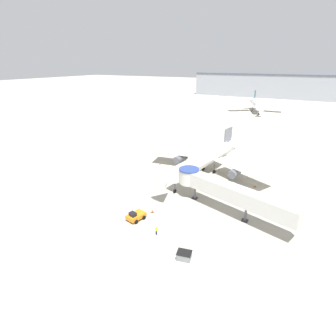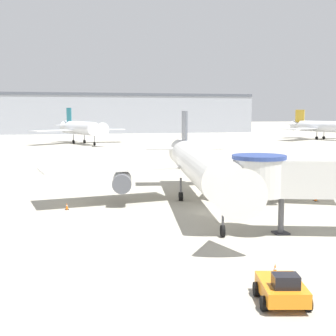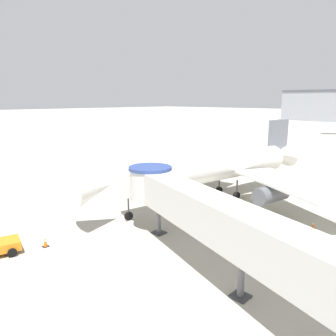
{
  "view_description": "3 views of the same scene",
  "coord_description": "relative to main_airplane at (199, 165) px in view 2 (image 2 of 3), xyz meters",
  "views": [
    {
      "loc": [
        20.41,
        -52.84,
        25.82
      ],
      "look_at": [
        -5.92,
        -3.88,
        3.26
      ],
      "focal_mm": 28.0,
      "sensor_mm": 36.0,
      "label": 1
    },
    {
      "loc": [
        -13.78,
        -40.62,
        9.22
      ],
      "look_at": [
        -4.6,
        -2.99,
        4.61
      ],
      "focal_mm": 50.0,
      "sensor_mm": 36.0,
      "label": 2
    },
    {
      "loc": [
        23.51,
        -28.51,
        12.2
      ],
      "look_at": [
        -1.46,
        -3.11,
        4.74
      ],
      "focal_mm": 35.0,
      "sensor_mm": 36.0,
      "label": 3
    }
  ],
  "objects": [
    {
      "name": "background_jet_teal_tail",
      "position": [
        -6.2,
        95.57,
        0.69
      ],
      "size": [
        28.44,
        27.54,
        10.67
      ],
      "rotation": [
        0.0,
        0.0,
        0.33
      ],
      "color": "silver",
      "rests_on": "ground_plane"
    },
    {
      "name": "terminal_building",
      "position": [
        3.6,
        171.28,
        4.85
      ],
      "size": [
        144.63,
        24.39,
        17.65
      ],
      "color": "#999EA8",
      "rests_on": "ground_plane"
    },
    {
      "name": "main_airplane",
      "position": [
        0.0,
        0.0,
        0.0
      ],
      "size": [
        32.21,
        33.08,
        9.41
      ],
      "rotation": [
        0.0,
        0.0,
        -0.16
      ],
      "color": "white",
      "rests_on": "ground_plane"
    },
    {
      "name": "ground_plane",
      "position": [
        -0.19,
        -3.72,
        -3.99
      ],
      "size": [
        800.0,
        800.0,
        0.0
      ],
      "primitive_type": "plane",
      "color": "#A8A393"
    },
    {
      "name": "traffic_cone_starboard_wing",
      "position": [
        12.48,
        -1.25,
        -3.61
      ],
      "size": [
        0.47,
        0.47,
        0.78
      ],
      "color": "black",
      "rests_on": "ground_plane"
    },
    {
      "name": "pushback_tug_orange",
      "position": [
        -3.45,
        -24.53,
        -3.24
      ],
      "size": [
        2.87,
        3.63,
        1.69
      ],
      "rotation": [
        0.0,
        0.0,
        -0.23
      ],
      "color": "orange",
      "rests_on": "ground_plane"
    },
    {
      "name": "background_jet_gold_tail",
      "position": [
        75.23,
        96.58,
        0.5
      ],
      "size": [
        33.39,
        33.94,
        10.21
      ],
      "rotation": [
        0.0,
        0.0,
        0.24
      ],
      "color": "silver",
      "rests_on": "ground_plane"
    },
    {
      "name": "traffic_cone_near_nose",
      "position": [
        -2.12,
        -21.14,
        -3.59
      ],
      "size": [
        0.5,
        0.5,
        0.82
      ],
      "color": "black",
      "rests_on": "ground_plane"
    },
    {
      "name": "traffic_cone_port_wing",
      "position": [
        -12.96,
        0.48,
        -3.68
      ],
      "size": [
        0.38,
        0.38,
        0.64
      ],
      "color": "black",
      "rests_on": "ground_plane"
    }
  ]
}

